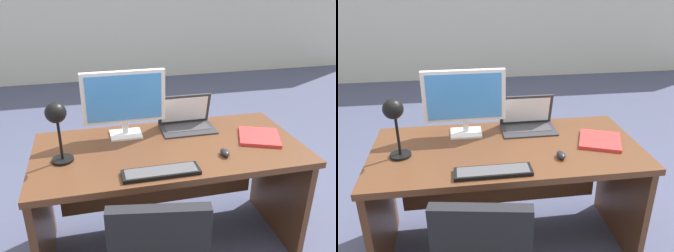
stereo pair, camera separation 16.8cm
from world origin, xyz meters
TOP-DOWN VIEW (x-y plane):
  - ground at (0.00, 1.50)m, footprint 12.00×12.00m
  - desk at (0.00, 0.05)m, footprint 1.61×0.77m
  - monitor at (-0.24, 0.22)m, footprint 0.52×0.16m
  - laptop at (0.18, 0.26)m, footprint 0.36×0.23m
  - keyboard at (-0.11, -0.29)m, footprint 0.41×0.11m
  - mouse at (0.28, -0.18)m, footprint 0.05×0.08m
  - desk_lamp at (-0.62, -0.05)m, footprint 0.12×0.14m
  - book at (0.58, -0.02)m, footprint 0.32×0.33m

SIDE VIEW (x-z plane):
  - ground at x=0.00m, z-range 0.00..0.00m
  - desk at x=0.00m, z-range 0.16..0.91m
  - book at x=0.58m, z-range 0.75..0.77m
  - keyboard at x=-0.11m, z-range 0.75..0.78m
  - mouse at x=0.28m, z-range 0.75..0.79m
  - laptop at x=0.18m, z-range 0.71..0.93m
  - monitor at x=-0.24m, z-range 0.79..1.21m
  - desk_lamp at x=-0.62m, z-range 0.83..1.19m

